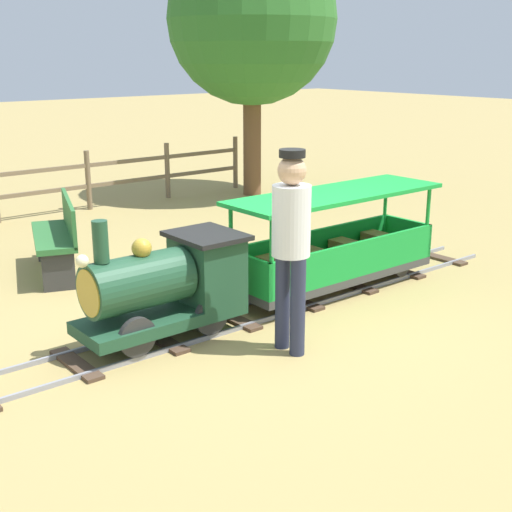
{
  "coord_description": "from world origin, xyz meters",
  "views": [
    {
      "loc": [
        -4.62,
        3.68,
        2.31
      ],
      "look_at": [
        0.0,
        -0.09,
        0.55
      ],
      "focal_mm": 48.53,
      "sensor_mm": 36.0,
      "label": 1
    }
  ],
  "objects_px": {
    "conductor_person": "(291,236)",
    "park_bench": "(58,236)",
    "locomotive": "(168,284)",
    "passenger_car": "(335,250)",
    "oak_tree_distant": "(252,20)"
  },
  "relations": [
    {
      "from": "conductor_person",
      "to": "park_bench",
      "type": "height_order",
      "value": "conductor_person"
    },
    {
      "from": "locomotive",
      "to": "conductor_person",
      "type": "relative_size",
      "value": 0.89
    },
    {
      "from": "passenger_car",
      "to": "conductor_person",
      "type": "relative_size",
      "value": 1.45
    },
    {
      "from": "conductor_person",
      "to": "oak_tree_distant",
      "type": "distance_m",
      "value": 6.7
    },
    {
      "from": "locomotive",
      "to": "oak_tree_distant",
      "type": "xyz_separation_m",
      "value": [
        4.38,
        -4.42,
        2.32
      ]
    },
    {
      "from": "conductor_person",
      "to": "locomotive",
      "type": "bearing_deg",
      "value": 37.12
    },
    {
      "from": "conductor_person",
      "to": "park_bench",
      "type": "distance_m",
      "value": 3.19
    },
    {
      "from": "conductor_person",
      "to": "oak_tree_distant",
      "type": "height_order",
      "value": "oak_tree_distant"
    },
    {
      "from": "park_bench",
      "to": "oak_tree_distant",
      "type": "relative_size",
      "value": 0.33
    },
    {
      "from": "passenger_car",
      "to": "conductor_person",
      "type": "distance_m",
      "value": 1.65
    },
    {
      "from": "conductor_person",
      "to": "park_bench",
      "type": "xyz_separation_m",
      "value": [
        3.09,
        0.57,
        -0.54
      ]
    },
    {
      "from": "oak_tree_distant",
      "to": "passenger_car",
      "type": "bearing_deg",
      "value": 150.51
    },
    {
      "from": "locomotive",
      "to": "oak_tree_distant",
      "type": "height_order",
      "value": "oak_tree_distant"
    },
    {
      "from": "locomotive",
      "to": "oak_tree_distant",
      "type": "distance_m",
      "value": 6.64
    },
    {
      "from": "park_bench",
      "to": "oak_tree_distant",
      "type": "height_order",
      "value": "oak_tree_distant"
    }
  ]
}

